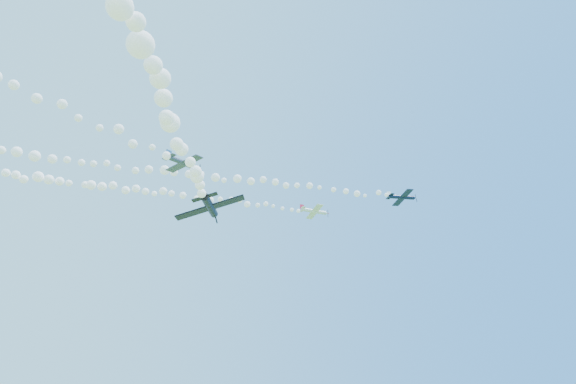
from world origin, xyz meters
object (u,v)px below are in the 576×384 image
plane_navy (402,197)px  plane_black (210,206)px  plane_grey (184,163)px  plane_white (314,211)px

plane_navy → plane_black: 49.44m
plane_navy → plane_grey: bearing=-161.7°
plane_white → plane_black: size_ratio=0.97×
plane_white → plane_grey: plane_white is taller
plane_navy → plane_grey: 44.99m
plane_navy → plane_white: bearing=133.8°
plane_navy → plane_black: bearing=-147.3°
plane_white → plane_grey: (-35.95, -18.26, -6.61)m
plane_navy → plane_grey: (-44.65, -0.83, -5.44)m
plane_grey → plane_black: plane_grey is taller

